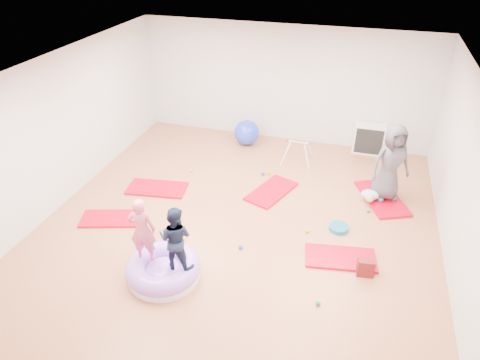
% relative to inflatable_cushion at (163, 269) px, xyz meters
% --- Properties ---
extents(room, '(7.01, 8.01, 2.81)m').
position_rel_inflatable_cushion_xyz_m(room, '(0.74, 1.40, 1.26)').
color(room, '#A35F3E').
rests_on(room, ground).
extents(gym_mat_front_left, '(1.16, 0.81, 0.04)m').
position_rel_inflatable_cushion_xyz_m(gym_mat_front_left, '(-1.60, 1.07, -0.12)').
color(gym_mat_front_left, red).
rests_on(gym_mat_front_left, ground).
extents(gym_mat_mid_left, '(1.27, 0.77, 0.05)m').
position_rel_inflatable_cushion_xyz_m(gym_mat_mid_left, '(-1.22, 2.26, -0.12)').
color(gym_mat_mid_left, red).
rests_on(gym_mat_mid_left, ground).
extents(gym_mat_center_back, '(0.96, 1.30, 0.05)m').
position_rel_inflatable_cushion_xyz_m(gym_mat_center_back, '(1.07, 2.83, -0.12)').
color(gym_mat_center_back, red).
rests_on(gym_mat_center_back, ground).
extents(gym_mat_right, '(1.22, 0.74, 0.05)m').
position_rel_inflatable_cushion_xyz_m(gym_mat_right, '(2.61, 1.19, -0.12)').
color(gym_mat_right, red).
rests_on(gym_mat_right, ground).
extents(gym_mat_rear_right, '(1.14, 1.47, 0.05)m').
position_rel_inflatable_cushion_xyz_m(gym_mat_rear_right, '(3.24, 3.20, -0.11)').
color(gym_mat_rear_right, red).
rests_on(gym_mat_rear_right, ground).
extents(inflatable_cushion, '(1.15, 1.15, 0.36)m').
position_rel_inflatable_cushion_xyz_m(inflatable_cushion, '(0.00, 0.00, 0.00)').
color(inflatable_cushion, white).
rests_on(inflatable_cushion, ground).
extents(child_pink, '(0.44, 0.34, 1.10)m').
position_rel_inflatable_cushion_xyz_m(child_pink, '(-0.28, 0.02, 0.74)').
color(child_pink, '#D85877').
rests_on(child_pink, inflatable_cushion).
extents(child_navy, '(0.52, 0.40, 1.06)m').
position_rel_inflatable_cushion_xyz_m(child_navy, '(0.26, 0.01, 0.72)').
color(child_navy, '#141E37').
rests_on(child_navy, inflatable_cushion).
extents(adult_caregiver, '(0.89, 0.78, 1.54)m').
position_rel_inflatable_cushion_xyz_m(adult_caregiver, '(3.27, 3.24, 0.68)').
color(adult_caregiver, '#44424A').
rests_on(adult_caregiver, gym_mat_rear_right).
extents(infant, '(0.35, 0.36, 0.21)m').
position_rel_inflatable_cushion_xyz_m(infant, '(2.99, 3.02, 0.02)').
color(infant, '#A3B7E4').
rests_on(infant, gym_mat_rear_right).
extents(ball_pit_balls, '(3.96, 3.50, 0.07)m').
position_rel_inflatable_cushion_xyz_m(ball_pit_balls, '(1.37, 1.89, -0.10)').
color(ball_pit_balls, '#F2A512').
rests_on(ball_pit_balls, ground).
extents(exercise_ball_blue, '(0.62, 0.62, 0.62)m').
position_rel_inflatable_cushion_xyz_m(exercise_ball_blue, '(-0.02, 4.80, 0.17)').
color(exercise_ball_blue, blue).
rests_on(exercise_ball_blue, ground).
extents(exercise_ball_orange, '(0.41, 0.41, 0.41)m').
position_rel_inflatable_cushion_xyz_m(exercise_ball_orange, '(-0.02, 4.81, 0.06)').
color(exercise_ball_orange, orange).
rests_on(exercise_ball_orange, ground).
extents(infant_play_gym, '(0.67, 0.64, 0.51)m').
position_rel_inflatable_cushion_xyz_m(infant_play_gym, '(1.34, 4.26, 0.20)').
color(infant_play_gym, silver).
rests_on(infant_play_gym, ground).
extents(cube_shelf, '(0.72, 0.35, 0.72)m').
position_rel_inflatable_cushion_xyz_m(cube_shelf, '(2.87, 5.19, 0.22)').
color(cube_shelf, silver).
rests_on(cube_shelf, ground).
extents(balance_disc, '(0.35, 0.35, 0.08)m').
position_rel_inflatable_cushion_xyz_m(balance_disc, '(2.50, 1.97, -0.10)').
color(balance_disc, '#146381').
rests_on(balance_disc, ground).
extents(backpack, '(0.28, 0.19, 0.30)m').
position_rel_inflatable_cushion_xyz_m(backpack, '(3.00, 0.93, 0.01)').
color(backpack, '#990105').
rests_on(backpack, ground).
extents(yellow_toy, '(0.22, 0.22, 0.03)m').
position_rel_inflatable_cushion_xyz_m(yellow_toy, '(-0.44, 0.15, -0.12)').
color(yellow_toy, '#F2A512').
rests_on(yellow_toy, ground).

